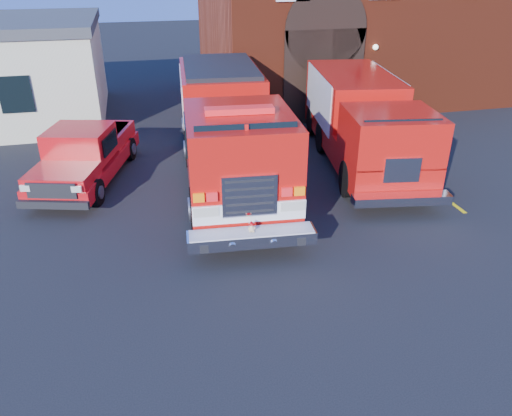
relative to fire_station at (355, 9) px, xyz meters
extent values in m
plane|color=black|center=(-8.99, -13.98, -4.25)|extent=(100.00, 100.00, 0.00)
cube|color=yellow|center=(-2.49, -12.98, -4.25)|extent=(0.12, 3.00, 0.01)
cube|color=yellow|center=(-2.49, -9.98, -4.25)|extent=(0.12, 3.00, 0.01)
cube|color=yellow|center=(-2.49, -6.98, -4.25)|extent=(0.12, 3.00, 0.01)
cube|color=maroon|center=(0.01, 0.02, -0.25)|extent=(15.00, 10.00, 8.00)
cube|color=black|center=(-3.49, -5.00, -2.25)|extent=(3.60, 0.12, 4.00)
cylinder|color=black|center=(-3.49, -5.00, -0.25)|extent=(3.60, 0.12, 3.60)
cube|color=black|center=(-15.99, -5.01, -2.25)|extent=(1.20, 0.10, 1.40)
cylinder|color=black|center=(-10.23, -13.57, -3.64)|extent=(0.49, 1.25, 1.23)
cylinder|color=black|center=(-7.79, -13.78, -3.64)|extent=(0.49, 1.25, 1.23)
cube|color=red|center=(-8.70, -10.12, -3.31)|extent=(3.63, 10.23, 1.00)
cube|color=red|center=(-8.49, -7.57, -2.02)|extent=(3.20, 5.12, 1.78)
cube|color=red|center=(-8.98, -13.34, -1.97)|extent=(3.08, 3.79, 1.67)
cube|color=black|center=(-9.10, -14.73, -1.52)|extent=(2.45, 0.30, 1.05)
cube|color=red|center=(-8.98, -13.34, -1.04)|extent=(1.81, 0.53, 0.16)
cube|color=white|center=(-9.14, -15.14, -3.08)|extent=(2.78, 0.31, 0.49)
cube|color=silver|center=(-9.14, -15.15, -2.64)|extent=(1.34, 0.18, 1.05)
cube|color=silver|center=(-9.16, -15.45, -3.61)|extent=(3.16, 0.88, 0.31)
cube|color=#B7B7BF|center=(-9.88, -7.45, -2.02)|extent=(0.39, 4.00, 1.45)
cube|color=#B7B7BF|center=(-7.09, -7.69, -2.02)|extent=(0.39, 4.00, 1.45)
sphere|color=#DDB888|center=(-9.16, -15.45, -3.36)|extent=(0.16, 0.16, 0.15)
sphere|color=#DDB888|center=(-9.16, -15.46, -3.26)|extent=(0.13, 0.13, 0.12)
sphere|color=#DDB888|center=(-9.21, -15.44, -3.21)|extent=(0.05, 0.05, 0.05)
sphere|color=#DDB888|center=(-9.12, -15.45, -3.21)|extent=(0.05, 0.05, 0.05)
ellipsoid|color=#BB040B|center=(-9.16, -15.45, -3.22)|extent=(0.14, 0.14, 0.07)
cylinder|color=#BB040B|center=(-9.16, -15.46, -3.24)|extent=(0.16, 0.16, 0.01)
cylinder|color=black|center=(-14.71, -10.82, -3.85)|extent=(0.50, 0.86, 0.81)
cylinder|color=black|center=(-13.00, -11.31, -3.85)|extent=(0.50, 0.86, 0.81)
cube|color=red|center=(-13.33, -9.26, -3.70)|extent=(3.50, 5.92, 0.46)
cube|color=red|center=(-13.88, -11.16, -3.29)|extent=(2.22, 1.98, 0.35)
cube|color=red|center=(-13.42, -9.56, -2.88)|extent=(2.30, 2.27, 1.01)
cube|color=red|center=(-12.88, -7.71, -3.29)|extent=(2.39, 2.56, 0.56)
cube|color=black|center=(-14.13, -12.02, -3.80)|extent=(2.02, 0.71, 0.22)
cylinder|color=black|center=(-5.39, -12.55, -3.68)|extent=(0.54, 1.19, 1.15)
cylinder|color=black|center=(-3.12, -12.91, -3.68)|extent=(0.54, 1.19, 1.15)
cube|color=red|center=(-3.80, -9.85, -3.36)|extent=(3.90, 8.66, 0.94)
cube|color=red|center=(-3.55, -8.30, -2.16)|extent=(3.40, 5.57, 1.57)
cube|color=red|center=(-4.26, -12.73, -2.27)|extent=(2.97, 2.89, 1.36)
cube|color=#B7B7BF|center=(-4.85, -8.09, -2.27)|extent=(0.74, 4.34, 1.78)
cube|color=#B7B7BF|center=(-2.25, -8.51, -2.27)|extent=(0.74, 4.34, 1.78)
cube|color=silver|center=(-4.50, -14.23, -3.68)|extent=(2.86, 0.91, 0.26)
camera|label=1|loc=(-11.54, -25.63, 2.51)|focal=35.00mm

